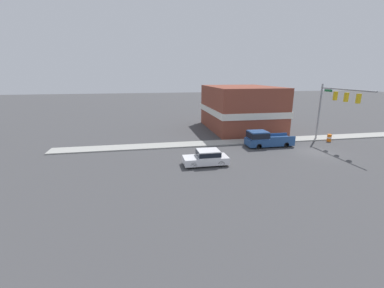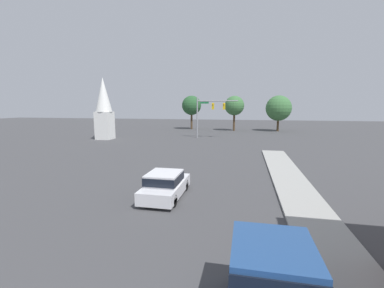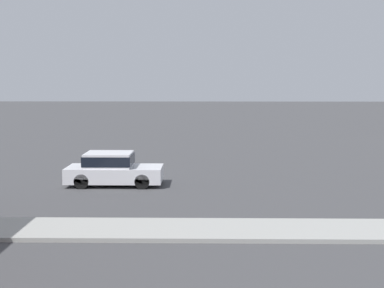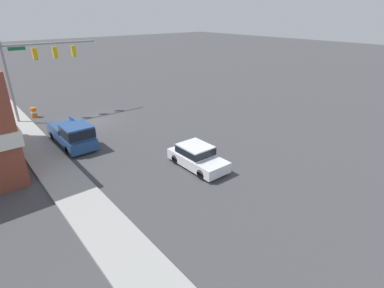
% 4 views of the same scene
% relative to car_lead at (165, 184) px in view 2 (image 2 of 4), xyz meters
% --- Properties ---
extents(far_signal_assembly, '(6.70, 0.49, 6.57)m').
position_rel_car_lead_xyz_m(far_signal_assembly, '(-1.37, 28.20, 3.93)').
color(far_signal_assembly, gray).
rests_on(far_signal_assembly, ground).
extents(car_lead, '(1.92, 4.35, 1.51)m').
position_rel_car_lead_xyz_m(car_lead, '(0.00, 0.00, 0.00)').
color(car_lead, black).
rests_on(car_lead, ground).
extents(church_steeple, '(2.54, 2.54, 9.66)m').
position_rel_car_lead_xyz_m(church_steeple, '(-17.49, 23.39, 4.27)').
color(church_steeple, white).
rests_on(church_steeple, ground).
extents(backdrop_tree_left_far, '(4.34, 4.34, 7.56)m').
position_rel_car_lead_xyz_m(backdrop_tree_left_far, '(-7.67, 43.73, 4.58)').
color(backdrop_tree_left_far, '#4C3823').
rests_on(backdrop_tree_left_far, ground).
extents(backdrop_tree_left_mid, '(4.10, 4.10, 7.38)m').
position_rel_car_lead_xyz_m(backdrop_tree_left_mid, '(1.98, 41.83, 4.51)').
color(backdrop_tree_left_mid, '#4C3823').
rests_on(backdrop_tree_left_mid, ground).
extents(backdrop_tree_center, '(5.23, 5.23, 7.42)m').
position_rel_car_lead_xyz_m(backdrop_tree_center, '(11.03, 42.57, 4.01)').
color(backdrop_tree_center, '#4C3823').
rests_on(backdrop_tree_center, ground).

